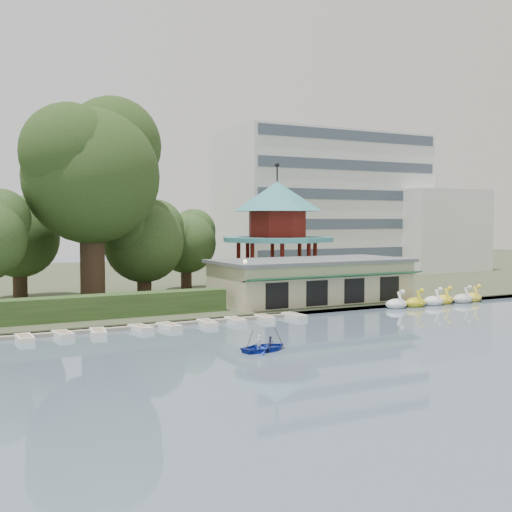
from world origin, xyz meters
TOP-DOWN VIEW (x-y plane):
  - ground_plane at (0.00, 0.00)m, footprint 220.00×220.00m
  - shore at (0.00, 52.00)m, footprint 220.00×70.00m
  - embankment at (0.00, 17.30)m, footprint 220.00×0.60m
  - dock at (-12.00, 17.20)m, footprint 34.00×1.60m
  - boathouse at (10.00, 21.97)m, footprint 18.60×9.39m
  - pavilion at (12.00, 32.00)m, footprint 12.40×12.40m
  - office_building at (32.67, 49.00)m, footprint 38.00×18.00m
  - hedge at (-15.00, 20.50)m, footprint 30.00×2.00m
  - lamp_post at (1.50, 19.00)m, footprint 0.36×0.36m
  - big_tree at (-8.84, 28.19)m, footprint 13.08×12.19m
  - small_trees at (-12.56, 31.77)m, footprint 40.06×17.24m
  - swan_boats at (20.62, 16.51)m, footprint 11.86×2.10m
  - moored_rowboats at (-11.32, 15.76)m, footprint 32.35×2.75m
  - rowboat_with_passengers at (-4.03, 5.46)m, footprint 4.74×3.72m

SIDE VIEW (x-z plane):
  - ground_plane at x=0.00m, z-range 0.00..0.00m
  - dock at x=-12.00m, z-range 0.00..0.24m
  - embankment at x=0.00m, z-range 0.00..0.30m
  - moored_rowboats at x=-11.32m, z-range 0.00..0.36m
  - shore at x=0.00m, z-range 0.00..0.40m
  - swan_boats at x=20.62m, z-range -0.56..1.35m
  - rowboat_with_passengers at x=-4.03m, z-range -0.56..1.45m
  - hedge at x=-15.00m, z-range 0.40..2.20m
  - boathouse at x=10.00m, z-range 0.42..4.32m
  - lamp_post at x=1.50m, z-range 1.20..5.48m
  - small_trees at x=-12.56m, z-range 1.18..11.30m
  - pavilion at x=12.00m, z-range 0.73..14.23m
  - office_building at x=32.67m, z-range -0.27..19.73m
  - big_tree at x=-8.84m, z-range 3.35..22.14m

